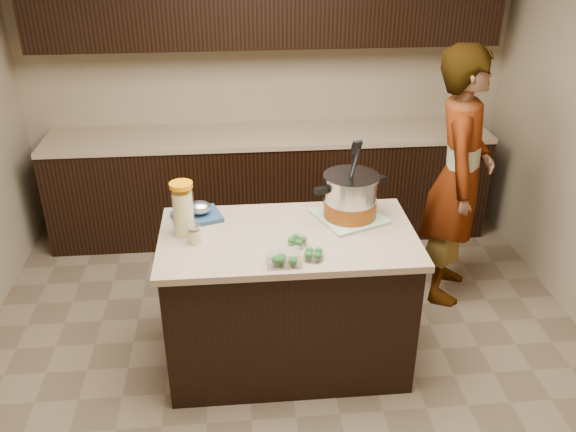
# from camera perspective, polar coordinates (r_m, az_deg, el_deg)

# --- Properties ---
(ground_plane) EXTENTS (4.00, 4.00, 0.00)m
(ground_plane) POSITION_cam_1_polar(r_m,az_deg,el_deg) (3.98, 0.00, -13.15)
(ground_plane) COLOR brown
(ground_plane) RESTS_ON ground
(room_shell) EXTENTS (4.04, 4.04, 2.72)m
(room_shell) POSITION_cam_1_polar(r_m,az_deg,el_deg) (3.14, 0.00, 11.32)
(room_shell) COLOR tan
(room_shell) RESTS_ON ground
(back_cabinets) EXTENTS (3.60, 0.63, 2.33)m
(back_cabinets) POSITION_cam_1_polar(r_m,az_deg,el_deg) (5.03, -1.82, 8.37)
(back_cabinets) COLOR black
(back_cabinets) RESTS_ON ground
(island) EXTENTS (1.46, 0.81, 0.90)m
(island) POSITION_cam_1_polar(r_m,az_deg,el_deg) (3.70, 0.00, -7.82)
(island) COLOR black
(island) RESTS_ON ground
(dish_towel) EXTENTS (0.47, 0.47, 0.02)m
(dish_towel) POSITION_cam_1_polar(r_m,az_deg,el_deg) (3.65, 5.77, -0.07)
(dish_towel) COLOR #698D5F
(dish_towel) RESTS_ON island
(stock_pot) EXTENTS (0.45, 0.41, 0.47)m
(stock_pot) POSITION_cam_1_polar(r_m,az_deg,el_deg) (3.59, 5.86, 1.62)
(stock_pot) COLOR #B7B7BC
(stock_pot) RESTS_ON dish_towel
(lemonade_pitcher) EXTENTS (0.17, 0.17, 0.31)m
(lemonade_pitcher) POSITION_cam_1_polar(r_m,az_deg,el_deg) (3.45, -9.78, 0.48)
(lemonade_pitcher) COLOR #D9CE85
(lemonade_pitcher) RESTS_ON island
(mason_jar) EXTENTS (0.09, 0.09, 0.12)m
(mason_jar) POSITION_cam_1_polar(r_m,az_deg,el_deg) (3.39, -8.75, -1.72)
(mason_jar) COLOR #D9CE85
(mason_jar) RESTS_ON island
(broccoli_tub_left) EXTENTS (0.13, 0.13, 0.05)m
(broccoli_tub_left) POSITION_cam_1_polar(r_m,az_deg,el_deg) (3.34, 0.88, -2.43)
(broccoli_tub_left) COLOR silver
(broccoli_tub_left) RESTS_ON island
(broccoli_tub_right) EXTENTS (0.13, 0.13, 0.05)m
(broccoli_tub_right) POSITION_cam_1_polar(r_m,az_deg,el_deg) (3.22, 2.41, -3.67)
(broccoli_tub_right) COLOR silver
(broccoli_tub_right) RESTS_ON island
(broccoli_tub_rect) EXTENTS (0.18, 0.14, 0.07)m
(broccoli_tub_rect) POSITION_cam_1_polar(r_m,az_deg,el_deg) (3.18, -0.38, -4.03)
(broccoli_tub_rect) COLOR silver
(broccoli_tub_rect) RESTS_ON island
(blue_tray) EXTENTS (0.33, 0.29, 0.10)m
(blue_tray) POSITION_cam_1_polar(r_m,az_deg,el_deg) (3.65, -8.42, 0.27)
(blue_tray) COLOR navy
(blue_tray) RESTS_ON island
(person) EXTENTS (0.65, 0.77, 1.81)m
(person) POSITION_cam_1_polar(r_m,az_deg,el_deg) (4.31, 15.69, 3.46)
(person) COLOR gray
(person) RESTS_ON ground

